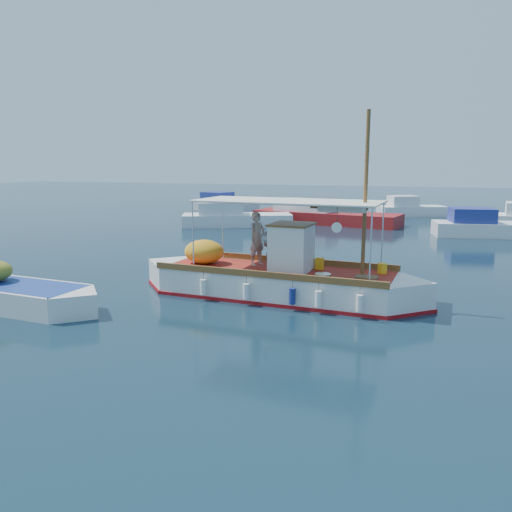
% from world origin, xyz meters
% --- Properties ---
extents(ground, '(160.00, 160.00, 0.00)m').
position_xyz_m(ground, '(0.00, 0.00, 0.00)').
color(ground, black).
rests_on(ground, ground).
extents(fishing_caique, '(9.36, 3.04, 5.72)m').
position_xyz_m(fishing_caique, '(-0.07, 0.66, 0.51)').
color(fishing_caique, white).
rests_on(fishing_caique, ground).
extents(dinghy, '(6.14, 2.05, 1.50)m').
position_xyz_m(dinghy, '(-6.97, -2.88, 0.31)').
color(dinghy, white).
rests_on(dinghy, ground).
extents(bg_boat_nw, '(7.46, 4.94, 1.80)m').
position_xyz_m(bg_boat_nw, '(-7.63, 16.67, 0.49)').
color(bg_boat_nw, silver).
rests_on(bg_boat_nw, ground).
extents(bg_boat_n, '(10.40, 4.79, 1.80)m').
position_xyz_m(bg_boat_n, '(-2.48, 20.21, 0.49)').
color(bg_boat_n, maroon).
rests_on(bg_boat_n, ground).
extents(bg_boat_ne, '(5.95, 3.07, 1.80)m').
position_xyz_m(bg_boat_ne, '(7.45, 16.78, 0.49)').
color(bg_boat_ne, silver).
rests_on(bg_boat_ne, ground).
extents(bg_boat_far_w, '(6.29, 4.02, 1.80)m').
position_xyz_m(bg_boat_far_w, '(-12.47, 26.69, 0.49)').
color(bg_boat_far_w, silver).
rests_on(bg_boat_far_w, ground).
extents(bg_boat_far_n, '(5.45, 3.90, 1.80)m').
position_xyz_m(bg_boat_far_n, '(3.16, 26.91, 0.49)').
color(bg_boat_far_n, silver).
rests_on(bg_boat_far_n, ground).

